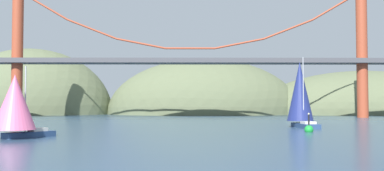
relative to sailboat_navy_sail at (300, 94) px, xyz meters
The scene contains 7 objects.
headland_center 87.42m from the sailboat_navy_sail, 97.71° to the left, with size 66.67×44.00×38.34m, color #5B6647.
headland_left 112.46m from the sailboat_navy_sail, 129.66° to the left, with size 56.50×44.00×45.11m, color #5B6647.
headland_right 96.85m from the sailboat_navy_sail, 63.41° to the left, with size 75.40×44.00×29.93m, color #5B6647.
suspension_bridge 50.44m from the sailboat_navy_sail, 109.77° to the left, with size 124.63×6.00×32.89m.
sailboat_navy_sail is the anchor object (origin of this frame).
sailboat_pink_spinnaker 41.62m from the sailboat_navy_sail, 146.54° to the right, with size 6.21×7.23×7.43m.
channel_buoy 13.70m from the sailboat_navy_sail, 99.57° to the right, with size 1.10×1.10×2.64m.
Camera 1 is at (-0.43, -20.26, 3.50)m, focal length 42.17 mm.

